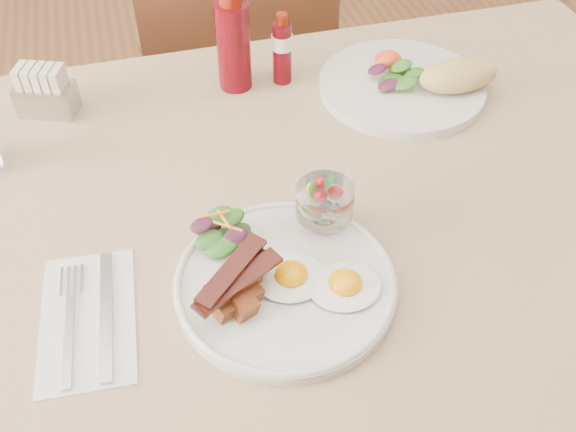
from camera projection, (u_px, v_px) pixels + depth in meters
name	position (u px, v px, depth m)	size (l,w,h in m)	color
table	(318.00, 232.00, 1.00)	(1.33, 0.88, 0.75)	#572E1B
chair_far	(235.00, 79.00, 1.55)	(0.42, 0.42, 0.93)	#572E1B
main_plate	(285.00, 284.00, 0.81)	(0.28, 0.28, 0.02)	silver
fried_eggs	(318.00, 280.00, 0.79)	(0.16, 0.13, 0.03)	white
bacon_potato_pile	(237.00, 287.00, 0.76)	(0.12, 0.10, 0.05)	brown
side_salad	(221.00, 232.00, 0.83)	(0.09, 0.09, 0.04)	#1E5416
fruit_cup	(325.00, 202.00, 0.84)	(0.08, 0.08, 0.08)	white
second_plate	(415.00, 82.00, 1.11)	(0.30, 0.29, 0.07)	silver
ketchup_bottle	(233.00, 45.00, 1.08)	(0.07, 0.07, 0.17)	#56040D
hot_sauce_bottle	(282.00, 50.00, 1.10)	(0.05, 0.05, 0.13)	#56040D
sugar_caddy	(45.00, 93.00, 1.05)	(0.11, 0.08, 0.09)	#ADAEB2
napkin_cutlery	(89.00, 318.00, 0.78)	(0.13, 0.21, 0.01)	white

